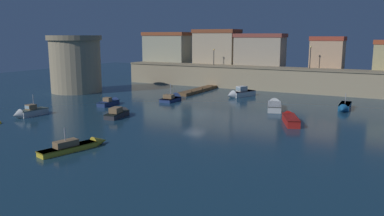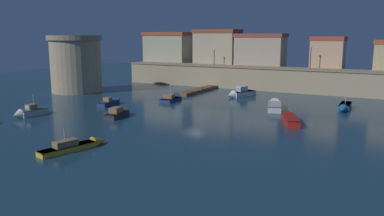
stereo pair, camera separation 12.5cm
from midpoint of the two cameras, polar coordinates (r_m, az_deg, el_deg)
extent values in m
plane|color=#19384C|center=(47.78, 0.16, -0.79)|extent=(136.74, 136.74, 0.00)
cube|color=tan|center=(70.08, 9.74, 4.27)|extent=(53.21, 3.94, 3.79)
cube|color=gray|center=(69.89, 9.79, 5.92)|extent=(53.21, 4.24, 0.24)
cube|color=#A9A78B|center=(83.41, -3.51, 8.65)|extent=(9.54, 5.78, 5.65)
cube|color=#9B4B2B|center=(83.36, -3.53, 10.83)|extent=(9.92, 6.01, 0.70)
cube|color=tan|center=(77.68, 3.62, 8.69)|extent=(8.40, 5.03, 6.15)
cube|color=brown|center=(77.64, 3.65, 11.21)|extent=(8.73, 5.23, 0.70)
cube|color=tan|center=(74.08, 9.90, 8.14)|extent=(8.87, 4.35, 5.32)
cube|color=brown|center=(74.02, 9.97, 10.47)|extent=(9.23, 4.52, 0.70)
cube|color=tan|center=(71.21, 19.23, 7.41)|extent=(5.35, 4.33, 4.81)
cube|color=#B1422E|center=(71.14, 19.37, 9.63)|extent=(5.56, 4.50, 0.70)
cylinder|color=tan|center=(68.59, -16.79, 5.89)|extent=(8.34, 8.34, 8.68)
cylinder|color=gray|center=(68.40, -17.01, 9.85)|extent=(9.00, 9.00, 0.80)
cube|color=brown|center=(66.30, 0.85, 2.63)|extent=(1.82, 11.60, 0.47)
cylinder|color=#4E3620|center=(69.36, 2.92, 3.06)|extent=(0.20, 0.20, 0.70)
cylinder|color=#4E3620|center=(65.92, 1.48, 2.68)|extent=(0.20, 0.20, 0.70)
cylinder|color=#4E3620|center=(62.52, -0.12, 2.24)|extent=(0.20, 0.20, 0.70)
cylinder|color=black|center=(73.06, 3.18, 7.40)|extent=(0.12, 0.12, 2.68)
sphere|color=#F9D172|center=(73.00, 3.19, 8.57)|extent=(0.32, 0.32, 0.32)
cylinder|color=black|center=(67.52, 16.94, 7.01)|extent=(0.12, 0.12, 3.42)
sphere|color=#F9D172|center=(67.45, 17.03, 8.59)|extent=(0.32, 0.32, 0.32)
cube|color=#195689|center=(54.35, 21.51, 0.25)|extent=(1.36, 4.24, 0.74)
cone|color=#195689|center=(51.75, 21.23, -0.22)|extent=(1.23, 1.21, 1.20)
cube|color=#0F334C|center=(54.29, 21.54, 0.59)|extent=(1.39, 4.33, 0.08)
cylinder|color=#B2B2B7|center=(54.19, 21.59, 1.33)|extent=(0.08, 0.08, 1.35)
cube|color=silver|center=(51.09, 11.95, 0.18)|extent=(2.94, 5.09, 0.81)
cone|color=silver|center=(54.08, 11.94, 0.75)|extent=(1.87, 1.74, 1.55)
cube|color=#535449|center=(51.03, 11.97, 0.59)|extent=(3.00, 5.19, 0.08)
cube|color=navy|center=(54.44, -12.28, 0.69)|extent=(1.59, 3.58, 0.60)
cone|color=navy|center=(56.19, -10.99, 1.05)|extent=(1.32, 1.07, 1.24)
cube|color=black|center=(54.39, -12.29, 0.97)|extent=(1.62, 3.65, 0.08)
cube|color=olive|center=(54.21, -12.41, 1.25)|extent=(1.04, 0.86, 0.53)
cube|color=red|center=(43.27, 14.25, -1.77)|extent=(2.94, 4.68, 0.82)
cone|color=red|center=(46.03, 13.72, -1.01)|extent=(1.62, 1.64, 1.23)
cube|color=maroon|center=(43.20, 14.27, -1.29)|extent=(3.00, 4.77, 0.08)
cube|color=#333338|center=(46.28, -11.06, -0.99)|extent=(1.88, 3.78, 0.59)
cone|color=#333338|center=(48.20, -9.70, -0.49)|extent=(1.42, 1.19, 1.28)
cube|color=black|center=(46.23, -11.07, -0.68)|extent=(1.92, 3.85, 0.08)
cube|color=olive|center=(45.96, -11.23, -0.30)|extent=(1.26, 1.58, 0.63)
cube|color=#99B7C6|center=(46.56, -10.79, -0.11)|extent=(0.95, 0.20, 0.38)
cube|color=gold|center=(33.78, -17.87, -5.75)|extent=(2.30, 5.05, 0.46)
cone|color=gold|center=(35.34, -13.51, -4.80)|extent=(1.39, 1.60, 1.09)
cube|color=olive|center=(33.73, -17.88, -5.43)|extent=(2.35, 5.15, 0.08)
cube|color=olive|center=(33.57, -18.15, -4.98)|extent=(1.33, 2.09, 0.53)
cube|color=#99B7C6|center=(34.03, -16.74, -4.65)|extent=(0.79, 0.25, 0.32)
cylinder|color=#B2B2B7|center=(33.41, -18.28, -4.12)|extent=(0.08, 0.08, 1.59)
cube|color=silver|center=(50.29, -22.42, -0.59)|extent=(1.65, 3.51, 0.76)
cone|color=silver|center=(49.13, -24.44, -0.98)|extent=(1.39, 1.05, 1.32)
cube|color=slate|center=(50.23, -22.44, -0.20)|extent=(1.68, 3.58, 0.08)
cube|color=olive|center=(50.05, -22.69, 0.14)|extent=(1.02, 1.09, 0.61)
cube|color=#99B7C6|center=(49.76, -23.17, 0.09)|extent=(0.85, 0.12, 0.37)
cylinder|color=#B2B2B7|center=(50.18, -22.36, 0.86)|extent=(0.08, 0.08, 1.76)
cube|color=white|center=(61.74, 7.43, 2.10)|extent=(3.11, 4.57, 0.82)
cone|color=white|center=(59.83, 5.62, 1.87)|extent=(1.81, 1.68, 1.45)
cube|color=gray|center=(61.68, 7.44, 2.44)|extent=(3.17, 4.66, 0.08)
cube|color=silver|center=(61.42, 7.26, 2.83)|extent=(1.56, 1.86, 0.80)
cube|color=#99B7C6|center=(60.85, 6.74, 2.80)|extent=(0.86, 0.42, 0.48)
cube|color=navy|center=(56.66, -3.24, 1.24)|extent=(1.80, 3.51, 0.48)
cone|color=navy|center=(58.53, -2.17, 1.55)|extent=(1.67, 1.00, 1.65)
cube|color=#141A3A|center=(56.63, -3.24, 1.44)|extent=(1.84, 3.58, 0.08)
cube|color=olive|center=(56.15, -3.50, 1.70)|extent=(1.42, 1.01, 0.58)
cylinder|color=#B2B2B7|center=(56.49, -3.24, 2.54)|extent=(0.08, 0.08, 2.10)
sphere|color=#EA4C19|center=(50.67, -9.91, -0.30)|extent=(0.74, 0.74, 0.74)
camera|label=1|loc=(0.06, -90.08, -0.01)|focal=36.26mm
camera|label=2|loc=(0.06, 89.92, 0.01)|focal=36.26mm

